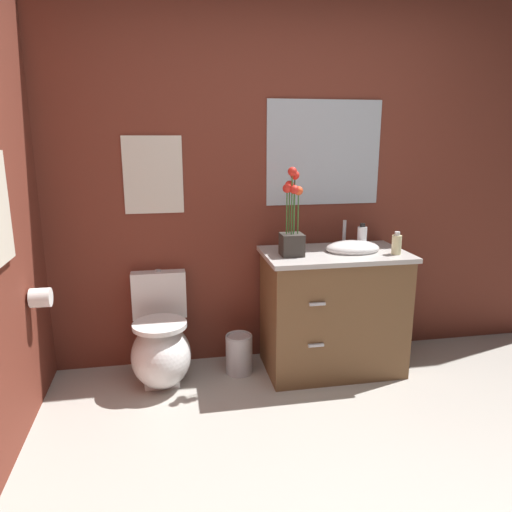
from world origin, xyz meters
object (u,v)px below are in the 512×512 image
(toilet, at_px, (161,346))
(wall_poster, at_px, (153,175))
(flower_vase, at_px, (292,227))
(wall_mirror, at_px, (324,153))
(trash_bin, at_px, (239,353))
(toilet_paper_roll, at_px, (41,298))
(lotion_bottle, at_px, (397,244))
(soap_bottle, at_px, (362,237))
(vanity_cabinet, at_px, (333,310))

(toilet, relative_size, wall_poster, 1.39)
(flower_vase, xyz_separation_m, wall_mirror, (0.30, 0.33, 0.44))
(trash_bin, distance_m, toilet_paper_roll, 1.30)
(toilet, relative_size, wall_mirror, 0.86)
(flower_vase, height_order, wall_mirror, wall_mirror)
(lotion_bottle, bearing_deg, toilet, 174.07)
(soap_bottle, xyz_separation_m, toilet_paper_roll, (-2.00, -0.22, -0.22))
(lotion_bottle, height_order, wall_mirror, wall_mirror)
(toilet_paper_roll, bearing_deg, flower_vase, 5.11)
(vanity_cabinet, relative_size, flower_vase, 1.80)
(vanity_cabinet, distance_m, trash_bin, 0.70)
(toilet, bearing_deg, wall_mirror, 13.12)
(soap_bottle, bearing_deg, flower_vase, -169.91)
(toilet, height_order, toilet_paper_roll, toilet_paper_roll)
(vanity_cabinet, xyz_separation_m, soap_bottle, (0.20, 0.05, 0.48))
(trash_bin, height_order, toilet_paper_roll, toilet_paper_roll)
(toilet, relative_size, toilet_paper_roll, 6.27)
(vanity_cabinet, height_order, flower_vase, flower_vase)
(lotion_bottle, relative_size, trash_bin, 0.54)
(soap_bottle, bearing_deg, toilet, -178.84)
(wall_mirror, bearing_deg, flower_vase, -132.57)
(trash_bin, height_order, wall_poster, wall_poster)
(flower_vase, bearing_deg, toilet_paper_roll, -174.89)
(flower_vase, height_order, trash_bin, flower_vase)
(toilet, height_order, wall_mirror, wall_mirror)
(toilet, relative_size, trash_bin, 2.54)
(soap_bottle, xyz_separation_m, wall_poster, (-1.35, 0.24, 0.41))
(lotion_bottle, bearing_deg, flower_vase, 172.02)
(wall_mirror, bearing_deg, wall_poster, 180.00)
(wall_poster, relative_size, wall_mirror, 0.62)
(vanity_cabinet, relative_size, trash_bin, 3.69)
(toilet, distance_m, wall_poster, 1.11)
(toilet_paper_roll, bearing_deg, lotion_bottle, 1.05)
(toilet_paper_roll, bearing_deg, wall_poster, 35.80)
(flower_vase, relative_size, toilet_paper_roll, 5.06)
(toilet_paper_roll, bearing_deg, vanity_cabinet, 5.41)
(toilet, distance_m, wall_mirror, 1.69)
(vanity_cabinet, height_order, lotion_bottle, vanity_cabinet)
(wall_mirror, bearing_deg, vanity_cabinet, -89.45)
(soap_bottle, relative_size, toilet_paper_roll, 1.58)
(flower_vase, xyz_separation_m, wall_poster, (-0.84, 0.33, 0.31))
(wall_poster, bearing_deg, flower_vase, -21.41)
(wall_mirror, bearing_deg, lotion_bottle, -49.40)
(trash_bin, bearing_deg, toilet_paper_roll, -169.44)
(wall_poster, distance_m, toilet_paper_roll, 1.02)
(toilet, bearing_deg, vanity_cabinet, -1.32)
(wall_mirror, xyz_separation_m, toilet_paper_roll, (-1.79, -0.46, -0.77))
(flower_vase, relative_size, trash_bin, 2.05)
(toilet_paper_roll, bearing_deg, wall_mirror, 14.52)
(vanity_cabinet, xyz_separation_m, trash_bin, (-0.64, 0.05, -0.29))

